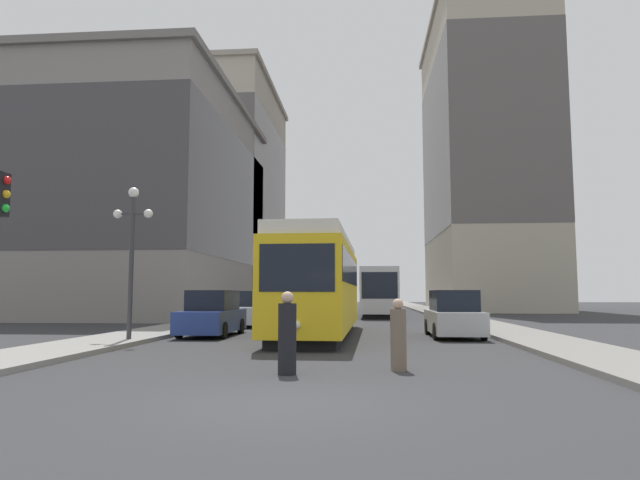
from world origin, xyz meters
TOP-DOWN VIEW (x-y plane):
  - ground_plane at (0.00, 0.00)m, footprint 200.00×200.00m
  - sidewalk_left at (-7.43, 40.00)m, footprint 2.71×120.00m
  - sidewalk_right at (7.43, 40.00)m, footprint 2.71×120.00m
  - streetcar at (-0.48, 13.41)m, footprint 2.85×12.79m
  - transit_bus at (2.35, 32.39)m, footprint 2.74×11.42m
  - parked_car_left_near at (-4.78, 19.67)m, footprint 2.05×4.78m
  - parked_car_left_mid at (-4.78, 13.12)m, footprint 1.91×4.47m
  - parked_car_right_far at (4.78, 13.14)m, footprint 1.90×4.38m
  - pedestrian_crossing_near at (2.11, 3.81)m, footprint 0.36×0.36m
  - pedestrian_crossing_far at (-0.27, 3.02)m, footprint 0.39×0.39m
  - lamp_post_left_near at (-6.68, 9.64)m, footprint 1.41×0.36m
  - building_left_corner at (-16.64, 49.57)m, footprint 16.31×20.16m
  - building_left_midblock at (-16.07, 32.96)m, footprint 15.16×23.36m
  - building_right_corner at (13.91, 49.43)m, footprint 10.84×22.10m

SIDE VIEW (x-z plane):
  - ground_plane at x=0.00m, z-range 0.00..0.00m
  - sidewalk_left at x=-7.43m, z-range 0.00..0.15m
  - sidewalk_right at x=7.43m, z-range 0.00..0.15m
  - pedestrian_crossing_near at x=2.11m, z-range -0.05..1.53m
  - pedestrian_crossing_far at x=-0.27m, z-range -0.06..1.68m
  - parked_car_right_far at x=4.78m, z-range -0.07..1.75m
  - parked_car_left_mid at x=-4.78m, z-range -0.07..1.75m
  - parked_car_left_near at x=-4.78m, z-range -0.07..1.75m
  - transit_bus at x=2.35m, z-range 0.22..3.67m
  - streetcar at x=-0.48m, z-range 0.16..4.05m
  - lamp_post_left_near at x=-6.68m, z-range 0.99..6.23m
  - building_left_midblock at x=-16.07m, z-range 0.23..17.47m
  - building_left_corner at x=-16.64m, z-range 0.36..24.80m
  - building_right_corner at x=13.91m, z-range 0.49..31.64m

